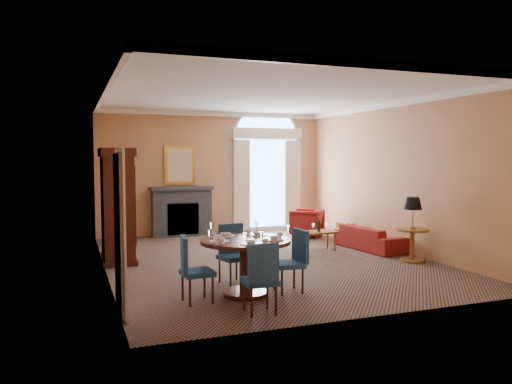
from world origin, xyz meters
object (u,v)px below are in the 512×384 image
object	(u,v)px
armchair	(307,223)
coffee_table	(317,232)
dining_table	(245,254)
sofa	(370,238)
armoire	(117,207)
side_table	(413,222)

from	to	relation	value
armchair	coffee_table	size ratio (longest dim) A/B	0.90
dining_table	coffee_table	world-z (taller)	dining_table
coffee_table	sofa	bearing A→B (deg)	-17.70
armoire	dining_table	bearing A→B (deg)	-63.71
sofa	side_table	world-z (taller)	side_table
coffee_table	dining_table	bearing A→B (deg)	-137.94
armchair	armoire	bearing A→B (deg)	-32.85
coffee_table	side_table	size ratio (longest dim) A/B	0.70
sofa	dining_table	bearing A→B (deg)	117.68
dining_table	coffee_table	bearing A→B (deg)	46.66
armchair	coffee_table	xyz separation A→B (m)	(-0.63, -1.79, 0.04)
sofa	side_table	distance (m)	1.46
armoire	coffee_table	size ratio (longest dim) A/B	2.53
coffee_table	armchair	bearing A→B (deg)	65.88
dining_table	side_table	size ratio (longest dim) A/B	1.07
sofa	coffee_table	size ratio (longest dim) A/B	2.04
armoire	armchair	bearing A→B (deg)	17.01
armchair	dining_table	bearing A→B (deg)	4.69
armoire	armchair	xyz separation A→B (m)	(4.75, 1.45, -0.70)
sofa	coffee_table	bearing A→B (deg)	71.02
armchair	coffee_table	distance (m)	1.89
coffee_table	side_table	bearing A→B (deg)	-58.29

